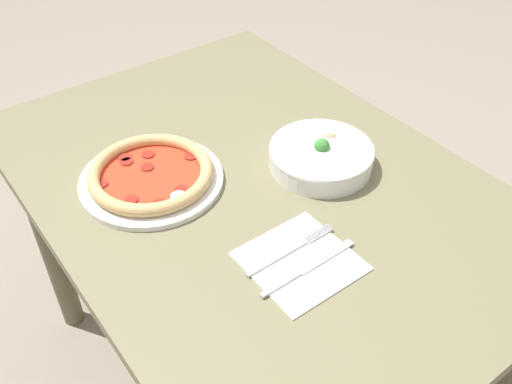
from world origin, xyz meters
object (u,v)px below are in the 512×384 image
Objects in this scene: knife at (305,270)px; pizza at (151,175)px; bowl at (321,155)px; fork at (289,251)px.

pizza is at bearing 103.24° from knife.
bowl is 1.06× the size of knife.
knife is at bearing -46.71° from bowl.
knife is (0.36, 0.09, -0.01)m from pizza.
pizza is 0.38m from knife.
bowl reaches higher than fork.
fork is 0.92× the size of knife.
bowl is 0.26m from fork.
pizza is 1.34× the size of bowl.
pizza is at bearing -117.66° from bowl.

